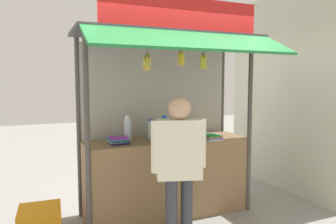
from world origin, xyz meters
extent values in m
plane|color=gray|center=(0.00, 0.00, 0.00)|extent=(20.00, 20.00, 0.00)
cube|color=olive|center=(0.00, 0.00, 0.49)|extent=(2.09, 0.56, 0.98)
cylinder|color=#4C4742|center=(-1.05, -0.28, 1.13)|extent=(0.06, 0.06, 2.25)
cylinder|color=#4C4742|center=(1.05, -0.28, 1.13)|extent=(0.06, 0.06, 2.25)
cylinder|color=#4C4742|center=(-1.05, 0.39, 1.13)|extent=(0.06, 0.06, 2.25)
cylinder|color=#4C4742|center=(1.05, 0.39, 1.13)|extent=(0.06, 0.06, 2.25)
cube|color=#B7B2A8|center=(0.00, 0.39, 1.10)|extent=(2.05, 0.04, 2.20)
cube|color=#3F3F44|center=(0.00, -0.04, 2.27)|extent=(2.29, 0.87, 0.04)
cube|color=#1E7A38|center=(0.00, -0.73, 2.14)|extent=(2.25, 0.51, 0.26)
cube|color=red|center=(0.00, -0.43, 2.47)|extent=(1.88, 0.04, 0.35)
cylinder|color=#59544C|center=(0.00, -0.38, 2.17)|extent=(1.99, 0.02, 0.02)
cylinder|color=silver|center=(-0.18, 0.17, 1.09)|extent=(0.07, 0.07, 0.22)
cylinder|color=blue|center=(-0.18, 0.17, 1.22)|extent=(0.05, 0.05, 0.03)
cylinder|color=silver|center=(-0.04, 0.02, 1.12)|extent=(0.09, 0.09, 0.27)
cylinder|color=blue|center=(-0.04, 0.02, 1.28)|extent=(0.06, 0.06, 0.04)
cylinder|color=silver|center=(-0.50, 0.11, 1.12)|extent=(0.09, 0.09, 0.27)
cylinder|color=white|center=(-0.50, 0.11, 1.28)|extent=(0.06, 0.06, 0.04)
cube|color=white|center=(0.51, -0.21, 0.99)|extent=(0.21, 0.23, 0.01)
cube|color=blue|center=(0.51, -0.22, 1.00)|extent=(0.20, 0.23, 0.01)
cube|color=yellow|center=(0.51, -0.22, 1.00)|extent=(0.20, 0.23, 0.01)
cube|color=blue|center=(0.52, -0.22, 1.01)|extent=(0.21, 0.23, 0.01)
cube|color=orange|center=(0.52, -0.21, 1.02)|extent=(0.21, 0.23, 0.01)
cube|color=green|center=(0.52, -0.20, 1.03)|extent=(0.20, 0.22, 0.01)
cube|color=purple|center=(-0.65, -0.03, 0.99)|extent=(0.23, 0.25, 0.01)
cube|color=black|center=(-0.65, -0.04, 1.00)|extent=(0.22, 0.23, 0.01)
cube|color=blue|center=(-0.66, -0.04, 1.01)|extent=(0.23, 0.25, 0.01)
cube|color=white|center=(-0.66, -0.03, 1.02)|extent=(0.23, 0.24, 0.01)
cube|color=black|center=(-0.65, -0.04, 1.03)|extent=(0.22, 0.24, 0.01)
cube|color=green|center=(-0.66, -0.04, 1.03)|extent=(0.22, 0.24, 0.01)
cube|color=blue|center=(-0.66, -0.03, 1.05)|extent=(0.22, 0.24, 0.01)
cube|color=purple|center=(-0.65, -0.03, 1.06)|extent=(0.23, 0.25, 0.01)
cylinder|color=#332D23|center=(-0.40, -0.38, 2.09)|extent=(0.01, 0.01, 0.13)
cylinder|color=olive|center=(-0.40, -0.38, 2.00)|extent=(0.04, 0.04, 0.04)
ellipsoid|color=yellow|center=(-0.38, -0.38, 1.91)|extent=(0.04, 0.08, 0.17)
ellipsoid|color=yellow|center=(-0.40, -0.36, 1.91)|extent=(0.08, 0.05, 0.17)
ellipsoid|color=yellow|center=(-0.43, -0.36, 1.92)|extent=(0.07, 0.09, 0.17)
ellipsoid|color=yellow|center=(-0.43, -0.40, 1.92)|extent=(0.08, 0.08, 0.17)
ellipsoid|color=yellow|center=(-0.40, -0.40, 1.91)|extent=(0.07, 0.05, 0.17)
cylinder|color=#332D23|center=(0.00, -0.38, 2.12)|extent=(0.01, 0.01, 0.08)
cylinder|color=olive|center=(0.00, -0.38, 2.06)|extent=(0.04, 0.04, 0.04)
ellipsoid|color=yellow|center=(0.02, -0.38, 1.97)|extent=(0.04, 0.07, 0.16)
ellipsoid|color=yellow|center=(0.01, -0.36, 1.97)|extent=(0.07, 0.05, 0.16)
ellipsoid|color=yellow|center=(-0.01, -0.36, 1.97)|extent=(0.07, 0.05, 0.16)
ellipsoid|color=yellow|center=(-0.02, -0.38, 1.97)|extent=(0.04, 0.08, 0.16)
ellipsoid|color=yellow|center=(-0.01, -0.40, 1.97)|extent=(0.07, 0.06, 0.16)
ellipsoid|color=yellow|center=(0.01, -0.40, 1.97)|extent=(0.08, 0.05, 0.16)
cylinder|color=#332D23|center=(0.29, -0.38, 2.10)|extent=(0.01, 0.01, 0.10)
cylinder|color=olive|center=(0.29, -0.38, 2.03)|extent=(0.04, 0.04, 0.04)
ellipsoid|color=yellow|center=(0.31, -0.38, 1.94)|extent=(0.03, 0.08, 0.17)
ellipsoid|color=yellow|center=(0.31, -0.35, 1.94)|extent=(0.08, 0.07, 0.17)
ellipsoid|color=yellow|center=(0.28, -0.36, 1.94)|extent=(0.07, 0.03, 0.17)
ellipsoid|color=yellow|center=(0.26, -0.37, 1.94)|extent=(0.05, 0.08, 0.17)
ellipsoid|color=yellow|center=(0.27, -0.39, 1.94)|extent=(0.05, 0.07, 0.17)
ellipsoid|color=yellow|center=(0.28, -0.41, 1.94)|extent=(0.09, 0.05, 0.17)
ellipsoid|color=yellow|center=(0.30, -0.40, 1.94)|extent=(0.06, 0.06, 0.17)
cylinder|color=#383842|center=(-0.32, -0.85, 0.38)|extent=(0.12, 0.12, 0.75)
cylinder|color=#383842|center=(-0.15, -0.85, 0.38)|extent=(0.12, 0.12, 0.75)
cube|color=#EAE5C6|center=(-0.24, -0.85, 1.05)|extent=(0.48, 0.31, 0.59)
cylinder|color=#EAE5C6|center=(-0.49, -0.85, 1.09)|extent=(0.10, 0.10, 0.50)
cylinder|color=#EAE5C6|center=(0.01, -0.85, 1.09)|extent=(0.10, 0.10, 0.50)
sphere|color=tan|center=(-0.24, -0.85, 1.46)|extent=(0.23, 0.23, 0.23)
cube|color=orange|center=(-1.54, 0.04, 0.16)|extent=(0.47, 0.47, 0.31)
cube|color=beige|center=(2.14, 0.30, 1.54)|extent=(0.20, 2.40, 3.09)
camera|label=1|loc=(-1.55, -3.66, 1.72)|focal=33.89mm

